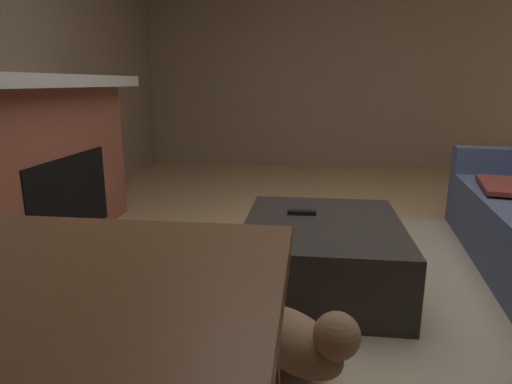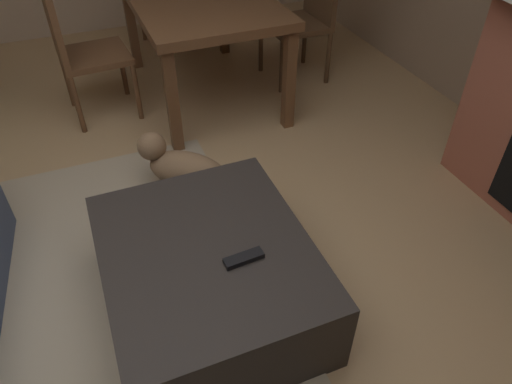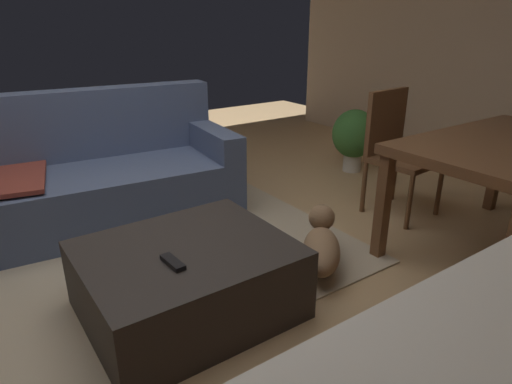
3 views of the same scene
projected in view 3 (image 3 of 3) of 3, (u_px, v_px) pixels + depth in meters
floor at (157, 285)px, 2.53m from camera, size 8.73×8.73×0.00m
area_rug at (141, 256)px, 2.83m from camera, size 2.60×2.00×0.01m
couch at (73, 182)px, 3.19m from camera, size 2.36×1.10×0.93m
ottoman_coffee_table at (188, 280)px, 2.24m from camera, size 1.00×0.84×0.38m
tv_remote at (173, 262)px, 2.02m from camera, size 0.06×0.16×0.02m
dining_chair_north at (396, 146)px, 3.35m from camera, size 0.47×0.47×0.93m
potted_plant at (354, 136)px, 4.30m from camera, size 0.43×0.43×0.61m
small_dog at (321, 245)px, 2.61m from camera, size 0.47×0.50×0.31m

